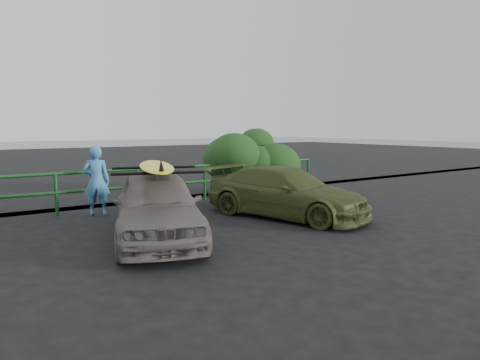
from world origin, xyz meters
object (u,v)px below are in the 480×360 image
object	(u,v)px
surfboard	(156,166)
guardrail	(99,191)
sedan	(157,206)
olive_vehicle	(286,192)
man	(97,181)

from	to	relation	value
surfboard	guardrail	bearing A→B (deg)	110.82
guardrail	surfboard	distance (m)	3.48
sedan	olive_vehicle	bearing A→B (deg)	23.68
guardrail	sedan	bearing A→B (deg)	-87.92
man	guardrail	bearing A→B (deg)	-86.63
olive_vehicle	man	bearing A→B (deg)	125.88
olive_vehicle	surfboard	world-z (taller)	surfboard
man	surfboard	world-z (taller)	man
sedan	man	bearing A→B (deg)	114.71
olive_vehicle	man	distance (m)	4.48
man	sedan	bearing A→B (deg)	120.07
guardrail	sedan	size ratio (longest dim) A/B	3.71
man	surfboard	distance (m)	2.96
guardrail	man	distance (m)	0.60
guardrail	man	xyz separation A→B (m)	(-0.18, -0.48, 0.31)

